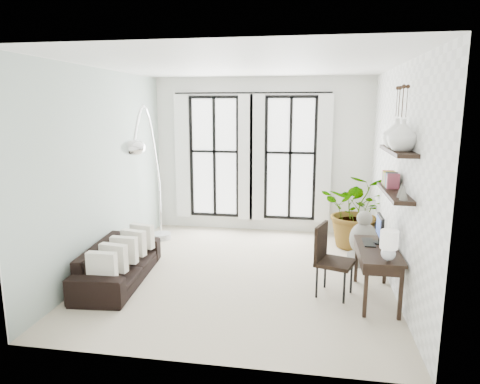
% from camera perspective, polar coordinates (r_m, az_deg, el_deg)
% --- Properties ---
extents(floor, '(5.00, 5.00, 0.00)m').
position_cam_1_polar(floor, '(6.94, 0.34, -10.73)').
color(floor, '#B9AB93').
rests_on(floor, ground).
extents(ceiling, '(5.00, 5.00, 0.00)m').
position_cam_1_polar(ceiling, '(6.46, 0.38, 16.59)').
color(ceiling, white).
rests_on(ceiling, wall_back).
extents(wall_left, '(0.00, 5.00, 5.00)m').
position_cam_1_polar(wall_left, '(7.21, -17.60, 2.77)').
color(wall_left, '#A0B2A8').
rests_on(wall_left, floor).
extents(wall_right, '(0.00, 5.00, 5.00)m').
position_cam_1_polar(wall_right, '(6.55, 20.19, 1.79)').
color(wall_right, white).
rests_on(wall_right, floor).
extents(wall_back, '(4.50, 0.00, 4.50)m').
position_cam_1_polar(wall_back, '(8.97, 2.89, 4.86)').
color(wall_back, white).
rests_on(wall_back, floor).
extents(windows, '(3.26, 0.13, 2.65)m').
position_cam_1_polar(windows, '(8.93, 1.55, 4.58)').
color(windows, white).
rests_on(windows, wall_back).
extents(wall_shelves, '(0.25, 1.30, 0.60)m').
position_cam_1_polar(wall_shelves, '(5.92, 19.99, 2.11)').
color(wall_shelves, black).
rests_on(wall_shelves, wall_right).
extents(sofa, '(0.93, 2.02, 0.57)m').
position_cam_1_polar(sofa, '(6.80, -15.87, -9.07)').
color(sofa, black).
rests_on(sofa, floor).
extents(throw_pillows, '(0.40, 1.52, 0.40)m').
position_cam_1_polar(throw_pillows, '(6.69, -15.19, -7.44)').
color(throw_pillows, beige).
rests_on(throw_pillows, sofa).
extents(plant, '(1.43, 1.29, 1.42)m').
position_cam_1_polar(plant, '(8.26, 15.34, -2.37)').
color(plant, '#2D7228').
rests_on(plant, floor).
extents(desk, '(0.52, 1.23, 1.12)m').
position_cam_1_polar(desk, '(6.05, 17.96, -7.70)').
color(desk, black).
rests_on(desk, floor).
extents(desk_chair, '(0.61, 0.61, 1.01)m').
position_cam_1_polar(desk_chair, '(6.14, 11.75, -8.25)').
color(desk_chair, black).
rests_on(desk_chair, floor).
extents(arc_lamp, '(0.77, 2.46, 2.63)m').
position_cam_1_polar(arc_lamp, '(7.36, -12.30, 6.72)').
color(arc_lamp, silver).
rests_on(arc_lamp, floor).
extents(buddha, '(0.51, 0.51, 0.92)m').
position_cam_1_polar(buddha, '(7.50, 16.10, -6.37)').
color(buddha, slate).
rests_on(buddha, floor).
extents(vase_a, '(0.37, 0.37, 0.38)m').
position_cam_1_polar(vase_a, '(5.59, 20.89, 7.10)').
color(vase_a, white).
rests_on(vase_a, shelf_upper).
extents(vase_b, '(0.37, 0.37, 0.38)m').
position_cam_1_polar(vase_b, '(5.98, 20.15, 7.38)').
color(vase_b, white).
rests_on(vase_b, shelf_upper).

